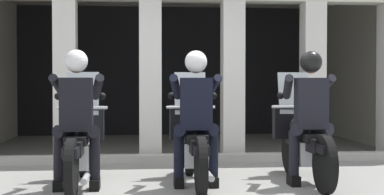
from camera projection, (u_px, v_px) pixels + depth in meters
The scene contains 9 objects.
ground_plane at pixel (177, 153), 9.77m from camera, with size 80.00×80.00×0.00m, color gray.
station_building at pixel (181, 47), 11.39m from camera, with size 7.74×4.73×3.11m.
kerb_strip at pixel (195, 158), 8.70m from camera, with size 7.24×0.24×0.12m, color #B7B5AD.
motorcycle_left at pixel (80, 143), 6.73m from camera, with size 0.62×2.04×1.35m.
police_officer_left at pixel (77, 107), 6.43m from camera, with size 0.63×0.61×1.58m.
motorcycle_center at pixel (194, 141), 6.92m from camera, with size 0.62×2.04×1.35m.
police_officer_center at pixel (196, 106), 6.62m from camera, with size 0.63×0.61×1.58m.
motorcycle_right at pixel (303, 140), 7.03m from camera, with size 0.62×2.04×1.35m.
police_officer_right at pixel (310, 106), 6.73m from camera, with size 0.63×0.61×1.58m.
Camera 1 is at (-0.67, -6.72, 1.22)m, focal length 53.48 mm.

